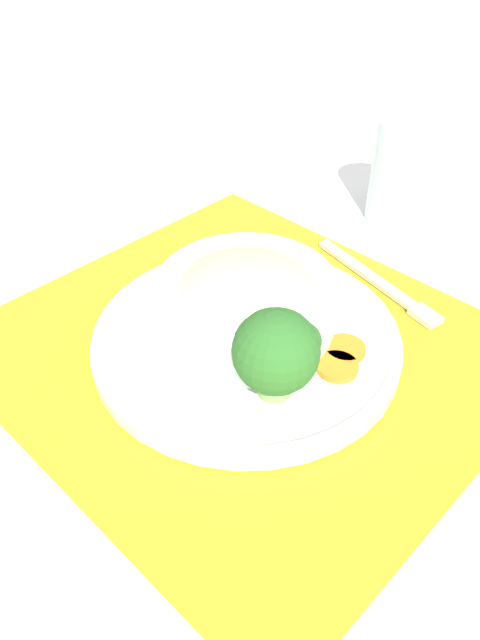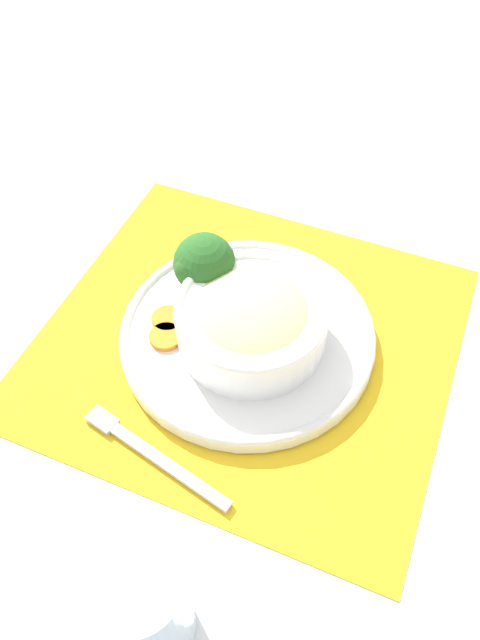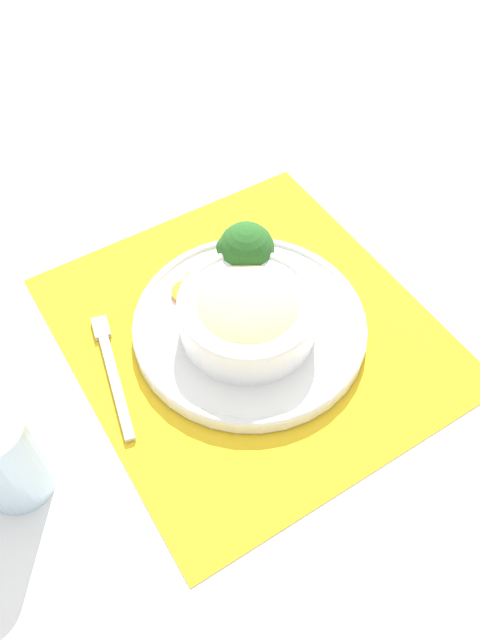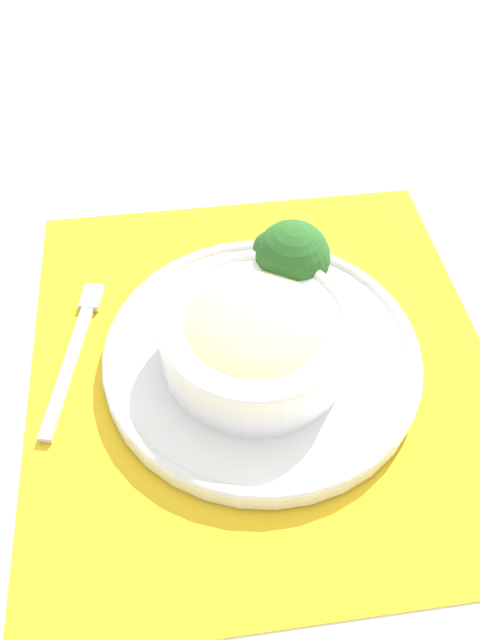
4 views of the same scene
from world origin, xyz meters
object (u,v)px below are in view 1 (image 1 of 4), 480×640
at_px(bowl, 247,299).
at_px(fork, 387,289).
at_px(broccoli_floret, 277,352).
at_px(water_glass, 401,177).

distance_m(bowl, fork, 0.18).
height_order(bowl, broccoli_floret, broccoli_floret).
bearing_deg(fork, broccoli_floret, 19.33).
relative_size(bowl, broccoli_floret, 2.03).
relative_size(broccoli_floret, water_glass, 0.65).
bearing_deg(broccoli_floret, water_glass, -158.12).
distance_m(bowl, broccoli_floret, 0.09).
height_order(bowl, fork, bowl).
relative_size(broccoli_floret, fork, 0.46).
bearing_deg(bowl, water_glass, -169.30).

